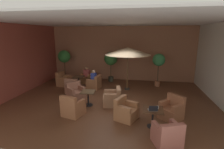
{
  "coord_description": "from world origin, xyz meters",
  "views": [
    {
      "loc": [
        1.49,
        -7.9,
        3.23
      ],
      "look_at": [
        0.0,
        0.42,
        1.22
      ],
      "focal_mm": 27.63,
      "sensor_mm": 36.0,
      "label": 1
    }
  ],
  "objects": [
    {
      "name": "armchair_front_right_west",
      "position": [
        -1.31,
        1.69,
        0.31
      ],
      "size": [
        0.81,
        0.86,
        0.81
      ],
      "color": "#97603D",
      "rests_on": "ground_plane"
    },
    {
      "name": "armchair_front_left_north",
      "position": [
        0.93,
        -1.77,
        0.32
      ],
      "size": [
        0.96,
        0.98,
        0.85
      ],
      "color": "#9C633E",
      "rests_on": "ground_plane"
    },
    {
      "name": "cafe_table_front_left",
      "position": [
        1.92,
        -2.18,
        0.53
      ],
      "size": [
        0.72,
        0.72,
        0.67
      ],
      "color": "black",
      "rests_on": "ground_plane"
    },
    {
      "name": "open_laptop",
      "position": [
        1.91,
        -2.3,
        0.73
      ],
      "size": [
        0.35,
        0.28,
        0.2
      ],
      "color": "#9EA0A5",
      "rests_on": "cafe_table_front_left"
    },
    {
      "name": "armchair_front_left_east",
      "position": [
        2.3,
        -3.19,
        0.31
      ],
      "size": [
        0.93,
        0.93,
        0.81
      ],
      "color": "#9E574B",
      "rests_on": "ground_plane"
    },
    {
      "name": "patio_umbrella_tall_red",
      "position": [
        0.65,
        1.88,
        2.27
      ],
      "size": [
        2.6,
        2.6,
        2.49
      ],
      "color": "#2D2D2D",
      "rests_on": "ground_plane"
    },
    {
      "name": "potted_tree_left_corner",
      "position": [
        -3.87,
        3.22,
        1.56
      ],
      "size": [
        0.86,
        0.86,
        2.12
      ],
      "color": "#3F342C",
      "rests_on": "ground_plane"
    },
    {
      "name": "patron_by_window",
      "position": [
        -2.15,
        2.83,
        0.74
      ],
      "size": [
        0.43,
        0.28,
        0.66
      ],
      "color": "#B34F4E",
      "rests_on": "ground_plane"
    },
    {
      "name": "armchair_front_left_south",
      "position": [
        2.68,
        -1.42,
        0.34
      ],
      "size": [
        1.02,
        1.02,
        0.93
      ],
      "color": "#93573A",
      "rests_on": "ground_plane"
    },
    {
      "name": "ground_plane",
      "position": [
        0.0,
        0.0,
        -0.01
      ],
      "size": [
        10.08,
        8.35,
        0.02
      ],
      "primitive_type": "cube",
      "color": "brown"
    },
    {
      "name": "cafe_table_front_right",
      "position": [
        -2.34,
        1.84,
        0.51
      ],
      "size": [
        0.63,
        0.63,
        0.67
      ],
      "color": "black",
      "rests_on": "ground_plane"
    },
    {
      "name": "armchair_mid_center_north",
      "position": [
        -1.78,
        -0.08,
        0.3
      ],
      "size": [
        1.01,
        1.02,
        0.82
      ],
      "color": "#8F5B47",
      "rests_on": "ground_plane"
    },
    {
      "name": "ceiling_slab",
      "position": [
        0.0,
        0.0,
        3.77
      ],
      "size": [
        10.08,
        8.35,
        0.06
      ],
      "primitive_type": "cube",
      "color": "white",
      "rests_on": "wall_back_brick"
    },
    {
      "name": "armchair_mid_center_east",
      "position": [
        -1.2,
        -1.85,
        0.32
      ],
      "size": [
        0.91,
        0.91,
        0.89
      ],
      "color": "#995E3D",
      "rests_on": "ground_plane"
    },
    {
      "name": "wall_left_accent",
      "position": [
        -5.0,
        0.0,
        1.87
      ],
      "size": [
        0.08,
        8.35,
        3.74
      ],
      "primitive_type": "cube",
      "color": "brown",
      "rests_on": "ground_plane"
    },
    {
      "name": "iced_drink_cup",
      "position": [
        2.07,
        -2.13,
        0.73
      ],
      "size": [
        0.08,
        0.08,
        0.11
      ],
      "primitive_type": "cylinder",
      "color": "white",
      "rests_on": "cafe_table_front_left"
    },
    {
      "name": "armchair_front_right_south",
      "position": [
        -2.31,
        0.79,
        0.31
      ],
      "size": [
        0.72,
        0.73,
        0.84
      ],
      "color": "#95604A",
      "rests_on": "ground_plane"
    },
    {
      "name": "cafe_table_mid_center",
      "position": [
        -0.9,
        -0.77,
        0.48
      ],
      "size": [
        0.67,
        0.67,
        0.67
      ],
      "color": "black",
      "rests_on": "ground_plane"
    },
    {
      "name": "wall_back_brick",
      "position": [
        0.0,
        4.14,
        1.87
      ],
      "size": [
        10.08,
        0.08,
        3.74
      ],
      "primitive_type": "cube",
      "color": "#9C664A",
      "rests_on": "ground_plane"
    },
    {
      "name": "patron_blue_shirt",
      "position": [
        -1.34,
        1.69,
        0.76
      ],
      "size": [
        0.29,
        0.36,
        0.7
      ],
      "color": "#30409D",
      "rests_on": "ground_plane"
    },
    {
      "name": "potted_tree_mid_right",
      "position": [
        2.47,
        2.89,
        1.55
      ],
      "size": [
        0.76,
        0.76,
        2.05
      ],
      "color": "#A86949",
      "rests_on": "ground_plane"
    },
    {
      "name": "armchair_mid_center_south",
      "position": [
        0.2,
        -0.55,
        0.32
      ],
      "size": [
        0.92,
        0.88,
        0.83
      ],
      "color": "#97694B",
      "rests_on": "ground_plane"
    },
    {
      "name": "armchair_front_right_north",
      "position": [
        -2.14,
        2.87,
        0.31
      ],
      "size": [
        0.88,
        0.87,
        0.82
      ],
      "color": "#986239",
      "rests_on": "ground_plane"
    },
    {
      "name": "potted_tree_mid_left",
      "position": [
        -0.63,
        3.47,
        1.5
      ],
      "size": [
        0.88,
        0.88,
        2.02
      ],
      "color": "#36362A",
      "rests_on": "ground_plane"
    },
    {
      "name": "armchair_front_right_east",
      "position": [
        -3.39,
        1.95,
        0.32
      ],
      "size": [
        0.85,
        0.83,
        0.89
      ],
      "color": "#99613D",
      "rests_on": "ground_plane"
    }
  ]
}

